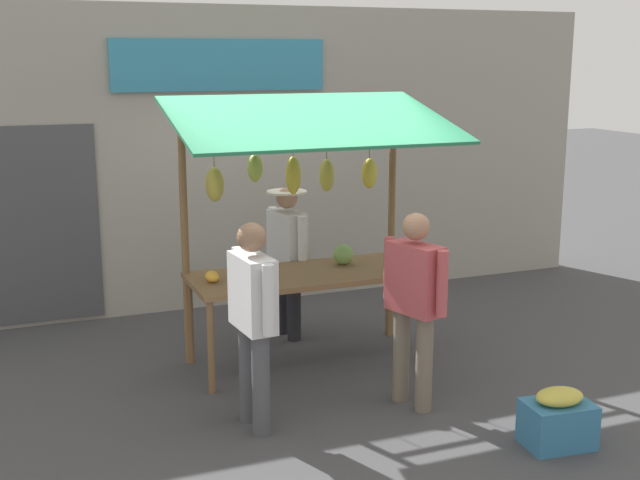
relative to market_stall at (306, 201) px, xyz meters
The scene contains 7 objects.
ground_plane 1.55m from the market_stall, 92.96° to the left, with size 40.00×40.00×0.00m, color #424244.
street_backdrop 2.16m from the market_stall, 88.60° to the right, with size 9.00×0.30×3.40m.
market_stall is the anchor object (origin of this frame).
vendor_with_sunhat 0.95m from the market_stall, 95.10° to the right, with size 0.40×0.67×1.56m.
shopper_with_ponytail 1.61m from the market_stall, 53.40° to the left, with size 0.26×0.70×1.64m.
shopper_in_striped_shirt 1.49m from the market_stall, 108.98° to the left, with size 0.35×0.67×1.63m.
produce_crate_near 2.92m from the market_stall, 115.28° to the left, with size 0.53×0.40×0.45m.
Camera 1 is at (2.64, 6.90, 2.84)m, focal length 46.10 mm.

